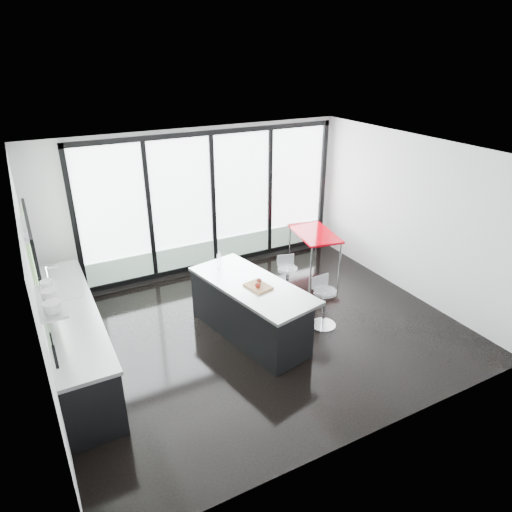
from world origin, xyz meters
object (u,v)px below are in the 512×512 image
island (249,310)px  bar_stool_far (287,284)px  red_table (314,248)px  bar_stool_near (324,308)px

island → bar_stool_far: 1.27m
bar_stool_far → red_table: 1.66m
island → bar_stool_far: bearing=30.6°
bar_stool_far → red_table: red_table is taller
bar_stool_near → bar_stool_far: (-0.08, 0.99, -0.01)m
island → bar_stool_near: island is taller
bar_stool_near → red_table: bearing=57.0°
island → bar_stool_far: (1.08, 0.64, -0.13)m
bar_stool_far → bar_stool_near: bearing=-71.0°
bar_stool_near → red_table: size_ratio=0.52×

